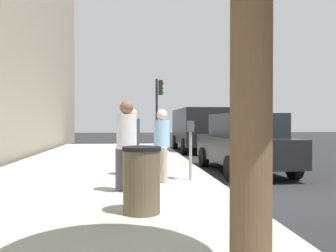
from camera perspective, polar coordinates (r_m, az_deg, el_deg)
The scene contains 10 objects.
ground_plane at distance 7.96m, azimuth 8.90°, elevation -10.41°, with size 80.00×80.00×0.00m, color #232326.
sidewalk_slab at distance 7.75m, azimuth -13.43°, elevation -10.16°, with size 28.00×6.00×0.15m, color #A8A59E.
parking_meter at distance 8.11m, azimuth 3.77°, elevation -1.89°, with size 0.36×0.12×1.41m.
pedestrian_at_meter at distance 7.90m, azimuth -1.02°, elevation -2.31°, with size 0.51×0.36×1.67m.
pedestrian_bystander at distance 6.75m, azimuth -6.90°, elevation -1.98°, with size 0.40×0.45×1.80m.
parking_officer at distance 8.84m, azimuth -5.93°, elevation -1.74°, with size 0.46×0.37×1.72m.
parked_sedan_near at distance 10.58m, azimuth 12.56°, elevation -2.76°, with size 4.47×2.10×1.77m.
parked_van_far at distance 17.76m, azimuth 4.92°, elevation -0.16°, with size 5.20×2.12×2.18m.
traffic_signal at distance 17.77m, azimuth -1.57°, elevation 4.10°, with size 0.24×0.44×3.60m.
trash_bin at distance 5.27m, azimuth -4.40°, elevation -8.89°, with size 0.59×0.59×1.01m.
Camera 1 is at (-7.55, 2.01, 1.54)m, focal length 36.61 mm.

